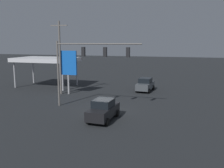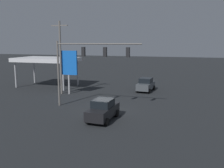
# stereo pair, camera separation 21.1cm
# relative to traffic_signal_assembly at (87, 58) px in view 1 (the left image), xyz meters

# --- Properties ---
(ground_plane) EXTENTS (200.00, 200.00, 0.00)m
(ground_plane) POSITION_rel_traffic_signal_assembly_xyz_m (-2.50, 1.26, -5.41)
(ground_plane) COLOR black
(traffic_signal_assembly) EXTENTS (9.38, 0.43, 7.18)m
(traffic_signal_assembly) POSITION_rel_traffic_signal_assembly_xyz_m (0.00, 0.00, 0.00)
(traffic_signal_assembly) COLOR slate
(traffic_signal_assembly) RESTS_ON ground
(utility_pole) EXTENTS (2.40, 0.26, 9.83)m
(utility_pole) POSITION_rel_traffic_signal_assembly_xyz_m (6.41, -5.82, -0.21)
(utility_pole) COLOR slate
(utility_pole) RESTS_ON ground
(gas_station_canopy) EXTENTS (9.52, 6.15, 4.63)m
(gas_station_canopy) POSITION_rel_traffic_signal_assembly_xyz_m (11.42, -10.39, -1.14)
(gas_station_canopy) COLOR silver
(gas_station_canopy) RESTS_ON ground
(price_sign) EXTENTS (2.52, 0.27, 5.93)m
(price_sign) POSITION_rel_traffic_signal_assembly_xyz_m (5.41, -6.13, -1.31)
(price_sign) COLOR #B7B7BC
(price_sign) RESTS_ON ground
(sedan_waiting) EXTENTS (2.17, 4.45, 1.93)m
(sedan_waiting) POSITION_rel_traffic_signal_assembly_xyz_m (-2.96, 3.49, -4.46)
(sedan_waiting) COLOR black
(sedan_waiting) RESTS_ON ground
(sedan_far) EXTENTS (2.31, 4.52, 1.93)m
(sedan_far) POSITION_rel_traffic_signal_assembly_xyz_m (-4.34, -11.24, -4.46)
(sedan_far) COLOR #474C51
(sedan_far) RESTS_ON ground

